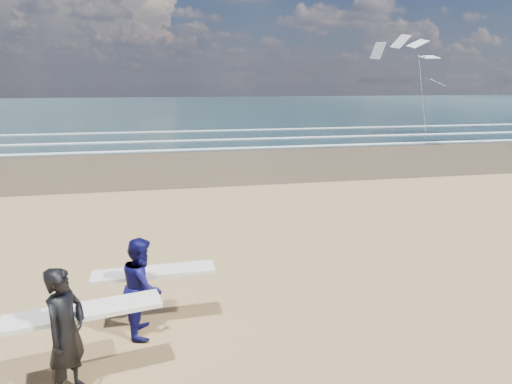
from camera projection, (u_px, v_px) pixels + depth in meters
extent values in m
cube|color=#4B4028|center=(488.00, 153.00, 28.49)|extent=(220.00, 12.00, 0.01)
cube|color=#193137|center=(276.00, 106.00, 79.85)|extent=(220.00, 100.00, 0.02)
cube|color=white|center=(442.00, 142.00, 33.05)|extent=(220.00, 0.50, 0.05)
cube|color=white|center=(409.00, 135.00, 37.52)|extent=(220.00, 0.50, 0.05)
cube|color=white|center=(373.00, 127.00, 43.70)|extent=(220.00, 0.50, 0.05)
imported|color=black|center=(66.00, 333.00, 6.33)|extent=(0.72, 0.84, 1.94)
cube|color=white|center=(84.00, 311.00, 6.67)|extent=(2.26, 0.92, 0.07)
imported|color=#0E0E4E|center=(143.00, 286.00, 7.98)|extent=(0.70, 0.88, 1.76)
cube|color=white|center=(154.00, 272.00, 8.33)|extent=(2.22, 0.59, 0.07)
cube|color=slate|center=(426.00, 140.00, 34.40)|extent=(0.12, 0.12, 0.10)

